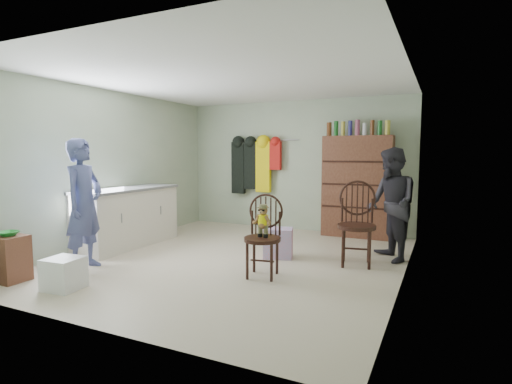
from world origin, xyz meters
The scene contains 13 objects.
ground_plane centered at (0.00, 0.00, 0.00)m, with size 5.00×5.00×0.00m, color beige.
room_walls centered at (0.00, 0.53, 1.58)m, with size 5.00×5.00×5.00m.
counter centered at (-1.95, 0.00, 0.47)m, with size 0.64×1.86×0.94m.
stool centered at (-1.92, -1.97, 0.27)m, with size 0.38×0.32×0.54m, color brown.
bowl centered at (-1.92, -1.97, 0.57)m, with size 0.22×0.22×0.05m, color green.
plastic_tub centered at (-1.10, -1.90, 0.17)m, with size 0.37×0.35×0.35m, color white.
chair_front centered at (0.69, -0.51, 0.58)m, with size 0.51×0.51×1.00m.
chair_far centered at (1.61, 0.50, 0.60)m, with size 0.59×0.59×1.13m.
striped_bag centered at (0.53, 0.36, 0.21)m, with size 0.40×0.31×0.42m, color pink.
person_left centered at (-1.53, -1.22, 0.84)m, with size 0.61×0.40×1.69m, color #4B5389.
person_right centered at (2.00, 0.88, 0.79)m, with size 0.77×0.60×1.58m, color #2D2B33.
dresser centered at (1.25, 2.30, 0.92)m, with size 1.20×0.39×2.07m.
coat_rack centered at (-0.83, 2.38, 1.25)m, with size 1.42×0.12×1.09m.
Camera 1 is at (2.65, -4.87, 1.50)m, focal length 28.00 mm.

